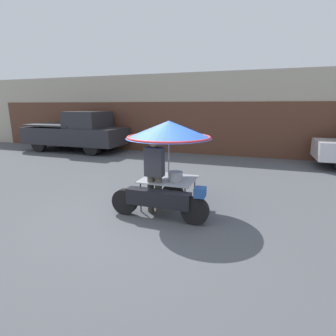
# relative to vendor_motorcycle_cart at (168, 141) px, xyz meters

# --- Properties ---
(ground_plane) EXTENTS (36.00, 36.00, 0.00)m
(ground_plane) POSITION_rel_vendor_motorcycle_cart_xyz_m (-0.43, -0.79, -1.49)
(ground_plane) COLOR #4C4F54
(shopfront_building) EXTENTS (28.00, 2.06, 3.66)m
(shopfront_building) POSITION_rel_vendor_motorcycle_cart_xyz_m (-0.43, 7.81, 0.33)
(shopfront_building) COLOR #B2A893
(shopfront_building) RESTS_ON ground
(vendor_motorcycle_cart) EXTENTS (2.04, 1.81, 1.91)m
(vendor_motorcycle_cart) POSITION_rel_vendor_motorcycle_cart_xyz_m (0.00, 0.00, 0.00)
(vendor_motorcycle_cart) COLOR black
(vendor_motorcycle_cart) RESTS_ON ground
(vendor_person) EXTENTS (0.38, 0.22, 1.61)m
(vendor_person) POSITION_rel_vendor_motorcycle_cart_xyz_m (-0.20, -0.27, -0.59)
(vendor_person) COLOR #4C473D
(vendor_person) RESTS_ON ground
(pickup_truck) EXTENTS (5.00, 1.97, 1.95)m
(pickup_truck) POSITION_rel_vendor_motorcycle_cart_xyz_m (-6.67, 5.61, -0.55)
(pickup_truck) COLOR black
(pickup_truck) RESTS_ON ground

